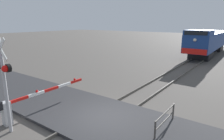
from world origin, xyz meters
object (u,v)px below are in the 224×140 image
at_px(locomotive, 209,41).
at_px(crossing_gate, 20,105).
at_px(crossing_signal, 3,75).
at_px(guard_railing, 165,119).

xyz_separation_m(locomotive, crossing_gate, (-3.36, -27.36, -1.20)).
relative_size(crossing_signal, guard_railing, 1.90).
relative_size(crossing_gate, guard_railing, 2.50).
height_order(crossing_signal, guard_railing, crossing_signal).
distance_m(crossing_signal, crossing_gate, 2.18).
bearing_deg(crossing_signal, guard_railing, 36.45).
height_order(crossing_gate, guard_railing, crossing_gate).
xyz_separation_m(locomotive, crossing_signal, (-2.63, -28.28, 0.64)).
relative_size(locomotive, guard_railing, 7.68).
height_order(crossing_signal, crossing_gate, crossing_signal).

